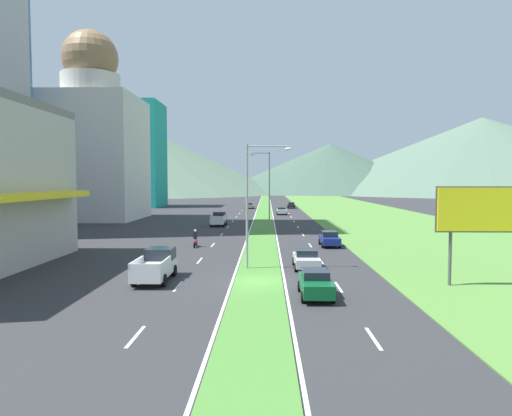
# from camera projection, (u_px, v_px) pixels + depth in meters

# --- Properties ---
(ground_plane) EXTENTS (600.00, 600.00, 0.00)m
(ground_plane) POSITION_uv_depth(u_px,v_px,m) (258.00, 283.00, 30.11)
(ground_plane) COLOR #2D2D30
(grass_median) EXTENTS (3.20, 240.00, 0.06)m
(grass_median) POSITION_uv_depth(u_px,v_px,m) (264.00, 215.00, 89.99)
(grass_median) COLOR #477F33
(grass_median) RESTS_ON ground_plane
(grass_verge_right) EXTENTS (24.00, 240.00, 0.06)m
(grass_verge_right) POSITION_uv_depth(u_px,v_px,m) (369.00, 215.00, 89.51)
(grass_verge_right) COLOR #518438
(grass_verge_right) RESTS_ON ground_plane
(lane_dash_left_1) EXTENTS (0.16, 2.80, 0.01)m
(lane_dash_left_1) POSITION_uv_depth(u_px,v_px,m) (136.00, 336.00, 19.66)
(lane_dash_left_1) COLOR silver
(lane_dash_left_1) RESTS_ON ground_plane
(lane_dash_left_2) EXTENTS (0.16, 2.80, 0.01)m
(lane_dash_left_2) POSITION_uv_depth(u_px,v_px,m) (178.00, 286.00, 29.05)
(lane_dash_left_2) COLOR silver
(lane_dash_left_2) RESTS_ON ground_plane
(lane_dash_left_3) EXTENTS (0.16, 2.80, 0.01)m
(lane_dash_left_3) POSITION_uv_depth(u_px,v_px,m) (200.00, 261.00, 38.44)
(lane_dash_left_3) COLOR silver
(lane_dash_left_3) RESTS_ON ground_plane
(lane_dash_left_4) EXTENTS (0.16, 2.80, 0.01)m
(lane_dash_left_4) POSITION_uv_depth(u_px,v_px,m) (213.00, 245.00, 47.83)
(lane_dash_left_4) COLOR silver
(lane_dash_left_4) RESTS_ON ground_plane
(lane_dash_left_5) EXTENTS (0.16, 2.80, 0.01)m
(lane_dash_left_5) POSITION_uv_depth(u_px,v_px,m) (222.00, 235.00, 57.22)
(lane_dash_left_5) COLOR silver
(lane_dash_left_5) RESTS_ON ground_plane
(lane_dash_left_6) EXTENTS (0.16, 2.80, 0.01)m
(lane_dash_left_6) POSITION_uv_depth(u_px,v_px,m) (228.00, 227.00, 66.61)
(lane_dash_left_6) COLOR silver
(lane_dash_left_6) RESTS_ON ground_plane
(lane_dash_left_7) EXTENTS (0.16, 2.80, 0.01)m
(lane_dash_left_7) POSITION_uv_depth(u_px,v_px,m) (233.00, 221.00, 76.00)
(lane_dash_left_7) COLOR silver
(lane_dash_left_7) RESTS_ON ground_plane
(lane_dash_left_8) EXTENTS (0.16, 2.80, 0.01)m
(lane_dash_left_8) POSITION_uv_depth(u_px,v_px,m) (237.00, 217.00, 85.39)
(lane_dash_left_8) COLOR silver
(lane_dash_left_8) RESTS_ON ground_plane
(lane_dash_left_9) EXTENTS (0.16, 2.80, 0.01)m
(lane_dash_left_9) POSITION_uv_depth(u_px,v_px,m) (240.00, 213.00, 94.78)
(lane_dash_left_9) COLOR silver
(lane_dash_left_9) RESTS_ON ground_plane
(lane_dash_left_10) EXTENTS (0.16, 2.80, 0.01)m
(lane_dash_left_10) POSITION_uv_depth(u_px,v_px,m) (242.00, 210.00, 104.16)
(lane_dash_left_10) COLOR silver
(lane_dash_left_10) RESTS_ON ground_plane
(lane_dash_right_1) EXTENTS (0.16, 2.80, 0.01)m
(lane_dash_right_1) POSITION_uv_depth(u_px,v_px,m) (373.00, 338.00, 19.42)
(lane_dash_right_1) COLOR silver
(lane_dash_right_1) RESTS_ON ground_plane
(lane_dash_right_2) EXTENTS (0.16, 2.80, 0.01)m
(lane_dash_right_2) POSITION_uv_depth(u_px,v_px,m) (339.00, 287.00, 28.81)
(lane_dash_right_2) COLOR silver
(lane_dash_right_2) RESTS_ON ground_plane
(lane_dash_right_3) EXTENTS (0.16, 2.80, 0.01)m
(lane_dash_right_3) POSITION_uv_depth(u_px,v_px,m) (321.00, 261.00, 38.20)
(lane_dash_right_3) COLOR silver
(lane_dash_right_3) RESTS_ON ground_plane
(lane_dash_right_4) EXTENTS (0.16, 2.80, 0.01)m
(lane_dash_right_4) POSITION_uv_depth(u_px,v_px,m) (310.00, 245.00, 47.59)
(lane_dash_right_4) COLOR silver
(lane_dash_right_4) RESTS_ON ground_plane
(lane_dash_right_5) EXTENTS (0.16, 2.80, 0.01)m
(lane_dash_right_5) POSITION_uv_depth(u_px,v_px,m) (303.00, 235.00, 56.98)
(lane_dash_right_5) COLOR silver
(lane_dash_right_5) RESTS_ON ground_plane
(lane_dash_right_6) EXTENTS (0.16, 2.80, 0.01)m
(lane_dash_right_6) POSITION_uv_depth(u_px,v_px,m) (298.00, 227.00, 66.37)
(lane_dash_right_6) COLOR silver
(lane_dash_right_6) RESTS_ON ground_plane
(lane_dash_right_7) EXTENTS (0.16, 2.80, 0.01)m
(lane_dash_right_7) POSITION_uv_depth(u_px,v_px,m) (294.00, 221.00, 75.76)
(lane_dash_right_7) COLOR silver
(lane_dash_right_7) RESTS_ON ground_plane
(lane_dash_right_8) EXTENTS (0.16, 2.80, 0.01)m
(lane_dash_right_8) POSITION_uv_depth(u_px,v_px,m) (291.00, 217.00, 85.15)
(lane_dash_right_8) COLOR silver
(lane_dash_right_8) RESTS_ON ground_plane
(lane_dash_right_9) EXTENTS (0.16, 2.80, 0.01)m
(lane_dash_right_9) POSITION_uv_depth(u_px,v_px,m) (289.00, 213.00, 94.54)
(lane_dash_right_9) COLOR silver
(lane_dash_right_9) RESTS_ON ground_plane
(lane_dash_right_10) EXTENTS (0.16, 2.80, 0.01)m
(lane_dash_right_10) POSITION_uv_depth(u_px,v_px,m) (287.00, 211.00, 103.93)
(lane_dash_right_10) COLOR silver
(lane_dash_right_10) RESTS_ON ground_plane
(edge_line_median_left) EXTENTS (0.16, 240.00, 0.01)m
(edge_line_median_left) POSITION_uv_depth(u_px,v_px,m) (255.00, 215.00, 90.04)
(edge_line_median_left) COLOR silver
(edge_line_median_left) RESTS_ON ground_plane
(edge_line_median_right) EXTENTS (0.16, 240.00, 0.01)m
(edge_line_median_right) POSITION_uv_depth(u_px,v_px,m) (273.00, 215.00, 89.95)
(edge_line_median_right) COLOR silver
(edge_line_median_right) RESTS_ON ground_plane
(domed_building) EXTENTS (16.38, 16.38, 32.80)m
(domed_building) POSITION_uv_depth(u_px,v_px,m) (92.00, 142.00, 79.98)
(domed_building) COLOR silver
(domed_building) RESTS_ON ground_plane
(midrise_colored) EXTENTS (13.97, 13.97, 26.99)m
(midrise_colored) POSITION_uv_depth(u_px,v_px,m) (135.00, 155.00, 118.72)
(midrise_colored) COLOR teal
(midrise_colored) RESTS_ON ground_plane
(hill_far_left) EXTENTS (183.95, 183.95, 43.21)m
(hill_far_left) POSITION_uv_depth(u_px,v_px,m) (116.00, 154.00, 251.29)
(hill_far_left) COLOR #516B56
(hill_far_left) RESTS_ON ground_plane
(hill_far_center) EXTENTS (135.03, 135.03, 28.63)m
(hill_far_center) POSITION_uv_depth(u_px,v_px,m) (330.00, 168.00, 268.54)
(hill_far_center) COLOR #3D5647
(hill_far_center) RESTS_ON ground_plane
(hill_far_right) EXTENTS (223.71, 223.71, 43.78)m
(hill_far_right) POSITION_uv_depth(u_px,v_px,m) (481.00, 155.00, 266.31)
(hill_far_right) COLOR #516B56
(hill_far_right) RESTS_ON ground_plane
(street_lamp_near) EXTENTS (3.48, 0.32, 9.47)m
(street_lamp_near) POSITION_uv_depth(u_px,v_px,m) (252.00, 197.00, 34.52)
(street_lamp_near) COLOR #99999E
(street_lamp_near) RESTS_ON ground_plane
(street_lamp_mid) EXTENTS (2.71, 0.33, 10.71)m
(street_lamp_mid) POSITION_uv_depth(u_px,v_px,m) (268.00, 186.00, 63.20)
(street_lamp_mid) COLOR #99999E
(street_lamp_mid) RESTS_ON ground_plane
(billboard_roadside) EXTENTS (6.11, 0.28, 6.38)m
(billboard_roadside) POSITION_uv_depth(u_px,v_px,m) (485.00, 213.00, 28.73)
(billboard_roadside) COLOR #4C4C51
(billboard_roadside) RESTS_ON ground_plane
(car_0) EXTENTS (1.95, 4.03, 1.48)m
(car_0) POSITION_uv_depth(u_px,v_px,m) (281.00, 211.00, 91.29)
(car_0) COLOR #B2B2B7
(car_0) RESTS_ON ground_plane
(car_1) EXTENTS (1.85, 4.57, 1.47)m
(car_1) POSITION_uv_depth(u_px,v_px,m) (291.00, 205.00, 113.09)
(car_1) COLOR black
(car_1) RESTS_ON ground_plane
(car_2) EXTENTS (1.92, 4.08, 1.55)m
(car_2) POSITION_uv_depth(u_px,v_px,m) (330.00, 239.00, 46.85)
(car_2) COLOR navy
(car_2) RESTS_ON ground_plane
(car_3) EXTENTS (1.87, 4.55, 1.39)m
(car_3) POSITION_uv_depth(u_px,v_px,m) (250.00, 206.00, 111.82)
(car_3) COLOR slate
(car_3) RESTS_ON ground_plane
(car_4) EXTENTS (1.86, 4.21, 1.55)m
(car_4) POSITION_uv_depth(u_px,v_px,m) (316.00, 283.00, 26.38)
(car_4) COLOR #0C5128
(car_4) RESTS_ON ground_plane
(car_5) EXTENTS (1.98, 4.32, 1.46)m
(car_5) POSITION_uv_depth(u_px,v_px,m) (306.00, 259.00, 35.01)
(car_5) COLOR #B2B2B7
(car_5) RESTS_ON ground_plane
(pickup_truck_0) EXTENTS (2.18, 5.40, 2.00)m
(pickup_truck_0) POSITION_uv_depth(u_px,v_px,m) (156.00, 266.00, 30.90)
(pickup_truck_0) COLOR silver
(pickup_truck_0) RESTS_ON ground_plane
(pickup_truck_1) EXTENTS (2.18, 5.40, 2.00)m
(pickup_truck_1) POSITION_uv_depth(u_px,v_px,m) (219.00, 219.00, 68.90)
(pickup_truck_1) COLOR silver
(pickup_truck_1) RESTS_ON ground_plane
(motorcycle_rider) EXTENTS (0.36, 2.00, 1.80)m
(motorcycle_rider) POSITION_uv_depth(u_px,v_px,m) (195.00, 240.00, 46.38)
(motorcycle_rider) COLOR black
(motorcycle_rider) RESTS_ON ground_plane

